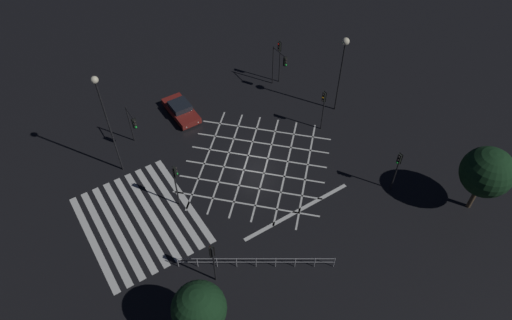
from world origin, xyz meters
TOP-DOWN VIEW (x-y plane):
  - ground_plane at (0.00, 0.00)m, footprint 200.00×200.00m
  - road_markings at (0.25, -6.76)m, footprint 14.23×21.26m
  - traffic_light_median_north at (-0.48, 7.11)m, footprint 0.36×0.39m
  - traffic_light_sw_main at (-7.15, -7.34)m, footprint 1.89×0.36m
  - traffic_light_median_south at (0.31, -7.09)m, footprint 0.36×0.39m
  - traffic_light_se_main at (7.27, -7.97)m, footprint 0.39×0.36m
  - traffic_light_nw_main at (-7.19, 7.31)m, footprint 2.18×0.36m
  - traffic_light_nw_cross at (-8.15, 7.93)m, footprint 0.36×0.39m
  - traffic_light_ne_cross at (7.97, 7.37)m, footprint 0.36×0.39m
  - street_lamp_east at (-1.86, 9.96)m, footprint 0.63×0.63m
  - street_lamp_west at (-5.47, -9.45)m, footprint 0.54×0.54m
  - street_tree_near at (12.46, 11.20)m, footprint 3.68×3.68m
  - street_tree_far at (10.13, -10.39)m, footprint 3.17×3.17m
  - waiting_car at (-8.94, -2.37)m, footprint 4.43×1.88m
  - pedestrian_railing at (7.99, -5.19)m, footprint 5.82×8.94m

SIDE VIEW (x-z plane):
  - ground_plane at x=0.00m, z-range 0.00..0.00m
  - road_markings at x=0.25m, z-range 0.00..0.01m
  - waiting_car at x=-8.94m, z-range -0.03..1.19m
  - pedestrian_railing at x=7.99m, z-range 0.14..1.19m
  - traffic_light_se_main at x=7.27m, z-range 0.83..4.66m
  - traffic_light_sw_main at x=-7.15m, z-range 0.87..4.69m
  - traffic_light_ne_cross at x=7.97m, z-range 0.86..4.85m
  - traffic_light_median_north at x=-0.48m, z-range 0.89..5.07m
  - traffic_light_median_south at x=0.31m, z-range 0.89..5.07m
  - traffic_light_nw_main at x=-7.19m, z-range 0.98..5.24m
  - traffic_light_nw_cross at x=-8.15m, z-range 0.96..5.54m
  - street_tree_far at x=10.13m, z-range 0.91..5.92m
  - street_tree_near at x=12.46m, z-range 1.03..6.79m
  - street_lamp_east at x=-1.86m, z-range 2.16..9.71m
  - street_lamp_west at x=-5.47m, z-range 1.94..11.24m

